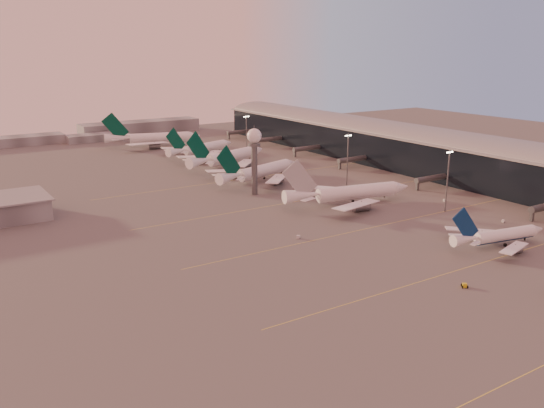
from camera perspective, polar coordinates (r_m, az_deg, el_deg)
ground at (r=167.99m, az=18.67°, el=-7.90°), size 700.00×700.00×0.00m
taxiway_markings at (r=224.00m, az=12.38°, el=-1.62°), size 180.00×185.25×0.02m
terminal at (r=313.20m, az=15.62°, el=4.95°), size 57.00×362.00×23.04m
radar_tower at (r=253.17m, az=-1.76°, el=5.55°), size 6.40×6.40×31.10m
mast_b at (r=237.97m, az=17.01°, el=2.48°), size 3.60×0.56×25.00m
mast_c at (r=272.46m, az=7.50°, el=4.59°), size 3.60×0.56×25.00m
mast_d at (r=343.92m, az=-2.54°, el=6.93°), size 3.60×0.56×25.00m
distant_horizon at (r=441.53m, az=-16.06°, el=6.93°), size 165.00×37.50×9.00m
narrowbody_mid at (r=204.33m, az=21.55°, el=-3.11°), size 38.58×30.53×15.18m
widebody_white at (r=242.88m, az=7.62°, el=0.81°), size 58.73×46.62×20.86m
greentail_a at (r=282.48m, az=-1.22°, el=3.02°), size 55.74×44.32×20.93m
greentail_b at (r=319.26m, az=-4.34°, el=4.46°), size 58.87×46.71×22.34m
greentail_c at (r=352.24m, az=-6.99°, el=5.33°), size 51.70×41.09×19.45m
greentail_d at (r=391.65m, az=-11.64°, el=6.23°), size 61.84×49.26×23.05m
gsv_tug_mid at (r=168.08m, az=18.54°, el=-7.67°), size 4.44×4.24×1.10m
gsv_truck_b at (r=233.32m, az=22.01°, el=-1.43°), size 5.70×2.66×2.22m
gsv_truck_c at (r=198.80m, az=2.67°, el=-3.07°), size 6.17×5.14×2.42m
gsv_catering_b at (r=255.69m, az=16.83°, el=0.69°), size 5.85×3.91×4.41m
gsv_tug_far at (r=253.85m, az=2.95°, el=0.86°), size 4.08×4.45×1.09m
gsv_tug_hangar at (r=308.41m, az=0.11°, el=3.46°), size 3.55×2.36×0.96m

